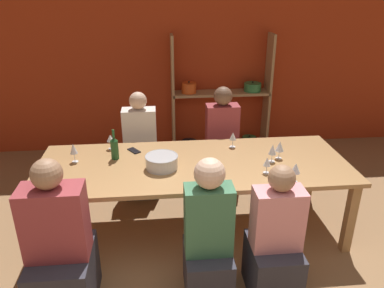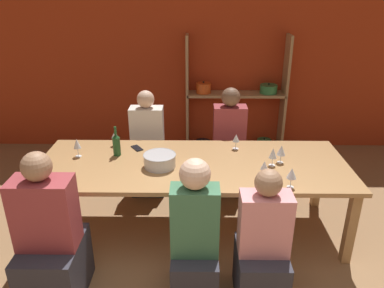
# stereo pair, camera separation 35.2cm
# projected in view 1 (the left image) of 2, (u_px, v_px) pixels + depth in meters

# --- Properties ---
(wall_back_red) EXTENTS (8.80, 0.06, 2.70)m
(wall_back_red) POSITION_uv_depth(u_px,v_px,m) (178.00, 56.00, 5.25)
(wall_back_red) COLOR #B23819
(wall_back_red) RESTS_ON ground_plane
(shelf_unit) EXTENTS (1.40, 0.30, 1.67)m
(shelf_unit) POSITION_uv_depth(u_px,v_px,m) (221.00, 110.00, 5.41)
(shelf_unit) COLOR tan
(shelf_unit) RESTS_ON ground_plane
(dining_table) EXTENTS (2.90, 1.09, 0.74)m
(dining_table) POSITION_uv_depth(u_px,v_px,m) (193.00, 169.00, 3.52)
(dining_table) COLOR #AD7F4C
(dining_table) RESTS_ON ground_plane
(mixing_bowl) EXTENTS (0.30, 0.30, 0.12)m
(mixing_bowl) POSITION_uv_depth(u_px,v_px,m) (162.00, 161.00, 3.38)
(mixing_bowl) COLOR #B7BABC
(mixing_bowl) RESTS_ON dining_table
(wine_bottle_green) EXTENTS (0.07, 0.07, 0.30)m
(wine_bottle_green) POSITION_uv_depth(u_px,v_px,m) (115.00, 148.00, 3.54)
(wine_bottle_green) COLOR #1E4C23
(wine_bottle_green) RESTS_ON dining_table
(wine_glass_red_a) EXTENTS (0.07, 0.07, 0.16)m
(wine_glass_red_a) POSITION_uv_depth(u_px,v_px,m) (233.00, 137.00, 3.79)
(wine_glass_red_a) COLOR white
(wine_glass_red_a) RESTS_ON dining_table
(wine_glass_empty_a) EXTENTS (0.07, 0.07, 0.18)m
(wine_glass_empty_a) POSITION_uv_depth(u_px,v_px,m) (73.00, 149.00, 3.47)
(wine_glass_empty_a) COLOR white
(wine_glass_empty_a) RESTS_ON dining_table
(wine_glass_red_b) EXTENTS (0.08, 0.08, 0.14)m
(wine_glass_red_b) POSITION_uv_depth(u_px,v_px,m) (30.00, 184.00, 2.92)
(wine_glass_red_b) COLOR white
(wine_glass_red_b) RESTS_ON dining_table
(wine_glass_red_c) EXTENTS (0.08, 0.08, 0.18)m
(wine_glass_red_c) POSITION_uv_depth(u_px,v_px,m) (280.00, 147.00, 3.54)
(wine_glass_red_c) COLOR white
(wine_glass_red_c) RESTS_ON dining_table
(wine_glass_white_a) EXTENTS (0.08, 0.08, 0.17)m
(wine_glass_white_a) POSITION_uv_depth(u_px,v_px,m) (296.00, 169.00, 3.12)
(wine_glass_white_a) COLOR white
(wine_glass_white_a) RESTS_ON dining_table
(wine_glass_red_d) EXTENTS (0.07, 0.07, 0.15)m
(wine_glass_red_d) POSITION_uv_depth(u_px,v_px,m) (267.00, 162.00, 3.27)
(wine_glass_red_d) COLOR white
(wine_glass_red_d) RESTS_ON dining_table
(wine_glass_red_e) EXTENTS (0.07, 0.07, 0.17)m
(wine_glass_red_e) POSITION_uv_depth(u_px,v_px,m) (273.00, 150.00, 3.48)
(wine_glass_red_e) COLOR white
(wine_glass_red_e) RESTS_ON dining_table
(wine_glass_white_b) EXTENTS (0.07, 0.07, 0.16)m
(wine_glass_white_b) POSITION_uv_depth(u_px,v_px,m) (110.00, 139.00, 3.75)
(wine_glass_white_b) COLOR white
(wine_glass_white_b) RESTS_ON dining_table
(cell_phone) EXTENTS (0.14, 0.16, 0.01)m
(cell_phone) POSITION_uv_depth(u_px,v_px,m) (134.00, 151.00, 3.74)
(cell_phone) COLOR black
(cell_phone) RESTS_ON dining_table
(person_near_a) EXTENTS (0.37, 0.46, 1.13)m
(person_near_a) POSITION_uv_depth(u_px,v_px,m) (274.00, 249.00, 2.86)
(person_near_a) COLOR #2D2D38
(person_near_a) RESTS_ON ground_plane
(person_far_a) EXTENTS (0.37, 0.46, 1.25)m
(person_far_a) POSITION_uv_depth(u_px,v_px,m) (221.00, 152.00, 4.40)
(person_far_a) COLOR #2D2D38
(person_far_a) RESTS_ON ground_plane
(person_near_b) EXTENTS (0.44, 0.55, 1.24)m
(person_near_b) POSITION_uv_depth(u_px,v_px,m) (61.00, 257.00, 2.73)
(person_near_b) COLOR #2D2D38
(person_near_b) RESTS_ON ground_plane
(person_far_b) EXTENTS (0.37, 0.46, 1.21)m
(person_far_b) POSITION_uv_depth(u_px,v_px,m) (141.00, 157.00, 4.32)
(person_far_b) COLOR #2D2D38
(person_far_b) RESTS_ON ground_plane
(person_near_c) EXTENTS (0.36, 0.45, 1.19)m
(person_near_c) POSITION_uv_depth(u_px,v_px,m) (208.00, 246.00, 2.85)
(person_near_c) COLOR #2D2D38
(person_near_c) RESTS_ON ground_plane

